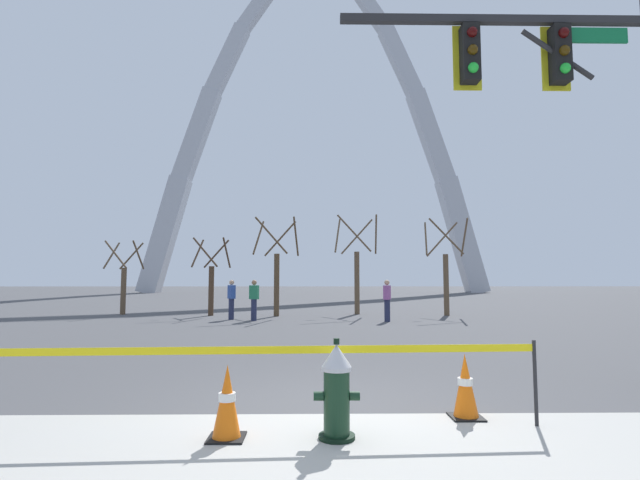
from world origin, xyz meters
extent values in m
plane|color=#474749|center=(0.00, 0.00, 0.00)|extent=(240.00, 240.00, 0.00)
cylinder|color=black|center=(0.11, -1.06, 0.03)|extent=(0.36, 0.36, 0.05)
cylinder|color=#14331E|center=(0.11, -1.06, 0.36)|extent=(0.26, 0.26, 0.62)
cylinder|color=#B7B7BC|center=(0.11, -1.06, 0.69)|extent=(0.30, 0.30, 0.04)
cone|color=#B7B7BC|center=(0.11, -1.06, 0.82)|extent=(0.30, 0.30, 0.22)
cylinder|color=black|center=(0.11, -1.06, 0.96)|extent=(0.06, 0.06, 0.06)
cylinder|color=#14331E|center=(-0.07, -1.06, 0.42)|extent=(0.10, 0.09, 0.09)
cylinder|color=#14331E|center=(0.29, -1.06, 0.42)|extent=(0.10, 0.09, 0.09)
cylinder|color=#14331E|center=(0.11, -0.86, 0.33)|extent=(0.13, 0.14, 0.13)
cylinder|color=black|center=(0.11, -0.78, 0.33)|extent=(0.15, 0.03, 0.15)
cylinder|color=#232326|center=(2.28, -0.68, 0.46)|extent=(0.04, 0.04, 0.92)
cube|color=yellow|center=(-0.53, -0.81, 0.84)|extent=(5.64, 0.28, 0.08)
cube|color=black|center=(-0.99, -1.05, 0.01)|extent=(0.36, 0.36, 0.03)
cone|color=orange|center=(-0.99, -1.05, 0.38)|extent=(0.28, 0.28, 0.70)
cylinder|color=white|center=(-0.99, -1.05, 0.42)|extent=(0.17, 0.17, 0.08)
cube|color=black|center=(1.62, -0.37, 0.01)|extent=(0.36, 0.36, 0.03)
cone|color=orange|center=(1.62, -0.37, 0.38)|extent=(0.28, 0.28, 0.70)
cylinder|color=white|center=(1.62, -0.37, 0.42)|extent=(0.17, 0.17, 0.08)
cube|color=#232326|center=(2.68, 1.10, 5.60)|extent=(4.80, 0.12, 0.12)
cylinder|color=#232326|center=(3.64, 1.10, 5.05)|extent=(1.11, 0.08, 0.81)
cube|color=black|center=(3.68, 1.10, 5.05)|extent=(0.26, 0.24, 0.90)
cube|color=gold|center=(3.68, 1.24, 5.05)|extent=(0.44, 0.03, 1.04)
sphere|color=#360606|center=(3.68, 0.97, 5.33)|extent=(0.16, 0.16, 0.16)
sphere|color=#392706|center=(3.68, 0.97, 5.05)|extent=(0.16, 0.16, 0.16)
sphere|color=green|center=(3.68, 0.97, 4.77)|extent=(0.16, 0.16, 0.16)
cube|color=black|center=(2.28, 1.10, 5.05)|extent=(0.26, 0.24, 0.90)
cube|color=gold|center=(2.28, 1.24, 5.05)|extent=(0.44, 0.03, 1.04)
sphere|color=#360606|center=(2.28, 0.97, 5.33)|extent=(0.16, 0.16, 0.16)
sphere|color=#392706|center=(2.28, 0.97, 5.05)|extent=(0.16, 0.16, 0.16)
sphere|color=green|center=(2.28, 0.97, 4.77)|extent=(0.16, 0.16, 0.16)
cube|color=#0F6638|center=(4.28, 1.08, 5.35)|extent=(0.90, 0.04, 0.24)
cube|color=#B2B5BC|center=(-19.36, 55.60, 7.38)|extent=(6.30, 2.49, 15.48)
cube|color=#B2B5BC|center=(-15.49, 55.60, 20.66)|extent=(6.02, 2.23, 12.59)
cube|color=#B2B5BC|center=(-11.61, 55.60, 30.99)|extent=(5.71, 1.96, 9.73)
cube|color=#B2B5BC|center=(-7.74, 55.60, 38.37)|extent=(5.35, 1.70, 6.92)
cube|color=#B2B5BC|center=(7.74, 55.60, 38.37)|extent=(5.35, 1.70, 6.92)
cube|color=#B2B5BC|center=(11.61, 55.60, 30.99)|extent=(5.71, 1.96, 9.73)
cube|color=#B2B5BC|center=(15.49, 55.60, 20.66)|extent=(6.02, 2.23, 12.59)
cube|color=#B2B5BC|center=(19.36, 55.60, 7.38)|extent=(6.30, 2.49, 15.48)
cylinder|color=brown|center=(-8.93, 16.38, 1.08)|extent=(0.24, 0.24, 2.16)
cylinder|color=brown|center=(-9.59, 16.52, 2.75)|extent=(0.31, 1.18, 1.30)
cylinder|color=brown|center=(-8.26, 16.32, 2.75)|extent=(0.20, 1.19, 1.30)
cylinder|color=brown|center=(-8.87, 17.05, 2.75)|extent=(1.19, 0.20, 1.30)
cylinder|color=brown|center=(-9.08, 15.73, 2.75)|extent=(1.17, 0.33, 1.30)
cylinder|color=#473323|center=(-4.70, 15.60, 1.10)|extent=(0.24, 0.24, 2.21)
cylinder|color=#473323|center=(-5.37, 15.73, 2.81)|extent=(0.32, 1.20, 1.33)
cylinder|color=#473323|center=(-4.02, 15.53, 2.81)|extent=(0.20, 1.21, 1.33)
cylinder|color=#473323|center=(-4.63, 16.28, 2.81)|extent=(1.21, 0.20, 1.33)
cylinder|color=#473323|center=(-4.85, 14.93, 2.81)|extent=(1.20, 0.34, 1.33)
cylinder|color=brown|center=(-1.73, 15.20, 1.38)|extent=(0.24, 0.24, 2.75)
cylinder|color=brown|center=(-2.57, 15.36, 3.50)|extent=(0.37, 1.48, 1.65)
cylinder|color=brown|center=(-0.88, 15.11, 3.50)|extent=(0.23, 1.49, 1.65)
cylinder|color=brown|center=(-1.65, 16.05, 3.50)|extent=(1.49, 0.23, 1.65)
cylinder|color=brown|center=(-1.92, 14.36, 3.50)|extent=(1.47, 0.40, 1.65)
cylinder|color=brown|center=(1.94, 16.39, 1.46)|extent=(0.24, 0.24, 2.92)
cylinder|color=brown|center=(1.05, 16.57, 3.72)|extent=(0.39, 1.56, 1.74)
cylinder|color=brown|center=(2.84, 16.30, 3.72)|extent=(0.24, 1.58, 1.74)
cylinder|color=brown|center=(2.03, 17.30, 3.72)|extent=(1.58, 0.24, 1.74)
cylinder|color=brown|center=(1.74, 15.51, 3.72)|extent=(1.56, 0.42, 1.74)
cylinder|color=brown|center=(5.91, 15.57, 1.38)|extent=(0.24, 0.24, 2.76)
cylinder|color=brown|center=(5.06, 15.74, 3.51)|extent=(0.37, 1.48, 1.65)
cylinder|color=brown|center=(6.76, 15.48, 3.51)|extent=(0.23, 1.50, 1.65)
cylinder|color=brown|center=(5.99, 16.42, 3.51)|extent=(1.50, 0.23, 1.65)
cylinder|color=brown|center=(5.72, 14.73, 3.51)|extent=(1.48, 0.40, 1.65)
cylinder|color=#232847|center=(-3.41, 13.41, 0.42)|extent=(0.22, 0.22, 0.84)
cube|color=#2D4C99|center=(-3.41, 13.41, 1.11)|extent=(0.36, 0.39, 0.54)
sphere|color=tan|center=(-3.41, 13.41, 1.49)|extent=(0.20, 0.20, 0.20)
cylinder|color=#232847|center=(2.72, 12.37, 0.42)|extent=(0.22, 0.22, 0.84)
cube|color=#995193|center=(2.72, 12.37, 1.11)|extent=(0.33, 0.39, 0.54)
sphere|color=tan|center=(2.72, 12.37, 1.49)|extent=(0.20, 0.20, 0.20)
cylinder|color=#232847|center=(-2.43, 12.81, 0.42)|extent=(0.22, 0.22, 0.84)
cube|color=#23754C|center=(-2.43, 12.81, 1.11)|extent=(0.38, 0.29, 0.54)
sphere|color=#936B4C|center=(-2.43, 12.81, 1.49)|extent=(0.20, 0.20, 0.20)
camera|label=1|loc=(-0.13, -5.90, 1.57)|focal=26.66mm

